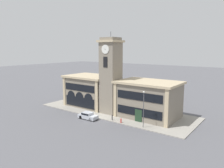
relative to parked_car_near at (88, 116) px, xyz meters
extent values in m
plane|color=#56565B|center=(1.21, 1.44, -0.74)|extent=(300.00, 300.00, 0.00)
cube|color=gray|center=(1.21, 7.91, -0.66)|extent=(36.18, 12.94, 0.15)
cube|color=gray|center=(1.21, 6.22, 7.03)|extent=(3.70, 3.70, 15.53)
cube|color=tan|center=(1.21, 6.22, 15.01)|extent=(4.40, 4.40, 0.45)
cube|color=gray|center=(1.21, 6.22, 15.54)|extent=(3.40, 3.40, 0.60)
cylinder|color=#4C4C51|center=(1.21, 6.22, 16.44)|extent=(0.10, 0.10, 1.20)
cylinder|color=silver|center=(1.21, 4.33, 13.35)|extent=(1.88, 0.10, 1.88)
cylinder|color=black|center=(1.21, 4.26, 13.35)|extent=(0.15, 0.04, 0.15)
cylinder|color=silver|center=(-0.69, 6.22, 13.35)|extent=(0.10, 1.88, 1.88)
cylinder|color=black|center=(-0.76, 6.22, 13.35)|extent=(0.04, 0.15, 0.15)
cube|color=black|center=(1.21, 4.34, 10.71)|extent=(1.03, 0.10, 2.20)
cube|color=gray|center=(-6.60, 8.38, 2.87)|extent=(11.33, 8.01, 7.21)
cube|color=tan|center=(-6.60, 8.38, 6.70)|extent=(12.03, 8.71, 0.45)
cube|color=tan|center=(-11.91, 4.32, 2.87)|extent=(0.70, 0.16, 7.21)
cube|color=tan|center=(-1.29, 4.32, 2.87)|extent=(0.70, 0.16, 7.21)
cube|color=black|center=(-6.60, 4.34, 4.46)|extent=(9.29, 0.10, 1.59)
cube|color=black|center=(-6.60, 4.34, 0.99)|extent=(9.06, 0.10, 2.31)
cylinder|color=black|center=(-9.43, 4.33, 2.15)|extent=(2.49, 0.06, 2.49)
cylinder|color=black|center=(-6.60, 4.33, 2.15)|extent=(2.49, 0.06, 2.49)
cylinder|color=black|center=(-3.77, 4.33, 2.15)|extent=(2.49, 0.06, 2.49)
cube|color=gray|center=(9.33, 8.38, 2.86)|extent=(11.94, 8.01, 7.19)
cube|color=tan|center=(9.33, 8.38, 6.68)|extent=(12.64, 8.71, 0.45)
cube|color=tan|center=(3.71, 4.32, 2.86)|extent=(0.70, 0.16, 7.19)
cube|color=tan|center=(14.95, 4.32, 2.86)|extent=(0.70, 0.16, 7.19)
cube|color=black|center=(9.33, 4.34, 4.44)|extent=(9.79, 0.10, 1.58)
cube|color=#1E3823|center=(9.33, 4.33, 0.56)|extent=(1.50, 0.12, 2.59)
cube|color=black|center=(9.33, 4.34, 1.33)|extent=(9.79, 0.10, 1.61)
cube|color=#B2B7C1|center=(0.05, 0.00, -0.19)|extent=(4.20, 1.95, 0.71)
cube|color=#B2B7C1|center=(-0.11, 0.00, 0.41)|extent=(2.05, 1.69, 0.50)
cube|color=black|center=(-0.11, 0.00, 0.41)|extent=(1.97, 1.72, 0.38)
cylinder|color=black|center=(1.30, 0.84, -0.38)|extent=(0.71, 0.25, 0.70)
cylinder|color=black|center=(1.37, -0.73, -0.38)|extent=(0.71, 0.25, 0.70)
cylinder|color=black|center=(-1.26, 0.73, -0.38)|extent=(0.71, 0.25, 0.70)
cylinder|color=black|center=(-1.19, -0.83, -0.38)|extent=(0.71, 0.25, 0.70)
cylinder|color=#4C4C51|center=(11.58, 2.12, 2.57)|extent=(0.12, 0.12, 6.31)
sphere|color=silver|center=(11.58, 2.12, 5.90)|extent=(0.36, 0.36, 0.36)
cylinder|color=black|center=(4.69, 2.03, -0.14)|extent=(0.18, 0.18, 0.90)
sphere|color=black|center=(4.69, 2.03, 0.40)|extent=(0.16, 0.16, 0.16)
cylinder|color=red|center=(6.96, 1.82, -0.24)|extent=(0.22, 0.22, 0.70)
sphere|color=red|center=(6.96, 1.82, 0.19)|extent=(0.19, 0.19, 0.19)
camera|label=1|loc=(29.48, -31.48, 13.42)|focal=35.00mm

